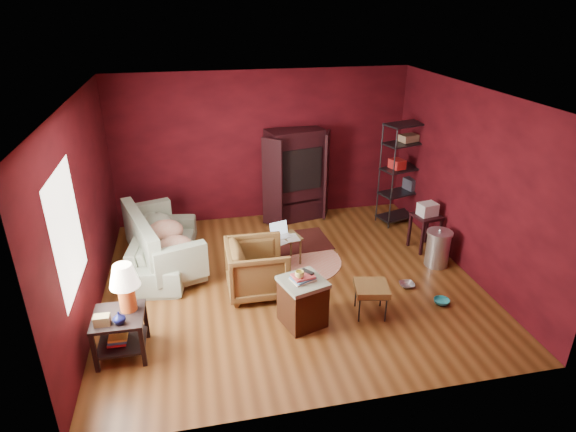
# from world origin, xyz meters

# --- Properties ---
(room) EXTENTS (5.54, 5.04, 2.84)m
(room) POSITION_xyz_m (-0.04, -0.01, 1.40)
(room) COLOR brown
(room) RESTS_ON ground
(sofa) EXTENTS (0.89, 2.15, 0.81)m
(sofa) POSITION_xyz_m (-1.88, 0.91, 0.41)
(sofa) COLOR gray
(sofa) RESTS_ON ground
(armchair) EXTENTS (0.79, 0.85, 0.86)m
(armchair) POSITION_xyz_m (-0.53, -0.19, 0.43)
(armchair) COLOR black
(armchair) RESTS_ON ground
(pet_bowl_steel) EXTENTS (0.23, 0.08, 0.23)m
(pet_bowl_steel) POSITION_xyz_m (1.67, -0.51, 0.11)
(pet_bowl_steel) COLOR #B5B8BC
(pet_bowl_steel) RESTS_ON ground
(pet_bowl_turquoise) EXTENTS (0.23, 0.12, 0.22)m
(pet_bowl_turquoise) POSITION_xyz_m (1.96, -1.02, 0.11)
(pet_bowl_turquoise) COLOR #26A7B2
(pet_bowl_turquoise) RESTS_ON ground
(vase) EXTENTS (0.15, 0.15, 0.15)m
(vase) POSITION_xyz_m (-2.28, -1.35, 0.63)
(vase) COLOR #0D1143
(vase) RESTS_ON side_table
(mug) EXTENTS (0.14, 0.13, 0.12)m
(mug) POSITION_xyz_m (-0.12, -1.08, 0.79)
(mug) COLOR #E6DB70
(mug) RESTS_ON hamper
(side_table) EXTENTS (0.60, 0.60, 1.17)m
(side_table) POSITION_xyz_m (-2.26, -1.14, 0.70)
(side_table) COLOR black
(side_table) RESTS_ON ground
(sofa_cushions) EXTENTS (1.33, 2.14, 0.84)m
(sofa_cushions) POSITION_xyz_m (-1.93, 0.87, 0.41)
(sofa_cushions) COLOR gray
(sofa_cushions) RESTS_ON sofa
(hamper) EXTENTS (0.67, 0.67, 0.75)m
(hamper) POSITION_xyz_m (-0.06, -1.04, 0.34)
(hamper) COLOR #3F1E0E
(hamper) RESTS_ON ground
(footstool) EXTENTS (0.52, 0.52, 0.45)m
(footstool) POSITION_xyz_m (0.88, -1.03, 0.39)
(footstool) COLOR black
(footstool) RESTS_ON ground
(rug_round) EXTENTS (1.54, 1.54, 0.01)m
(rug_round) POSITION_xyz_m (0.23, 0.56, 0.01)
(rug_round) COLOR beige
(rug_round) RESTS_ON ground
(rug_oriental) EXTENTS (1.36, 0.95, 0.01)m
(rug_oriental) POSITION_xyz_m (0.28, 1.21, 0.02)
(rug_oriental) COLOR #511915
(rug_oriental) RESTS_ON ground
(laptop_desk) EXTENTS (0.64, 0.55, 0.69)m
(laptop_desk) POSITION_xyz_m (-0.02, 0.54, 0.43)
(laptop_desk) COLOR brown
(laptop_desk) RESTS_ON ground
(tv_armoire) EXTENTS (1.35, 0.90, 1.75)m
(tv_armoire) POSITION_xyz_m (0.57, 2.26, 0.91)
(tv_armoire) COLOR black
(tv_armoire) RESTS_ON ground
(wire_shelving) EXTENTS (1.01, 0.65, 1.91)m
(wire_shelving) POSITION_xyz_m (2.57, 1.74, 1.05)
(wire_shelving) COLOR #2C2F34
(wire_shelving) RESTS_ON ground
(small_stand) EXTENTS (0.49, 0.49, 0.84)m
(small_stand) POSITION_xyz_m (2.45, 0.56, 0.63)
(small_stand) COLOR black
(small_stand) RESTS_ON ground
(trash_can) EXTENTS (0.51, 0.51, 0.64)m
(trash_can) POSITION_xyz_m (2.40, 0.00, 0.30)
(trash_can) COLOR silver
(trash_can) RESTS_ON ground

